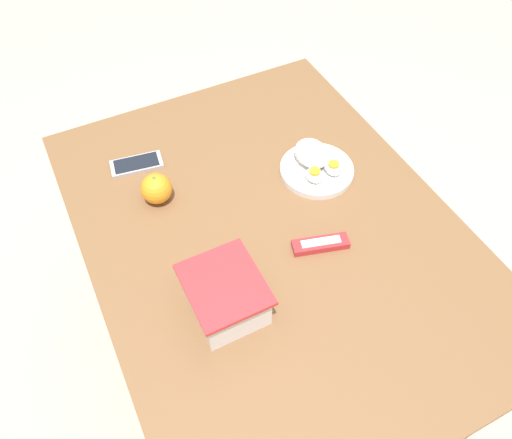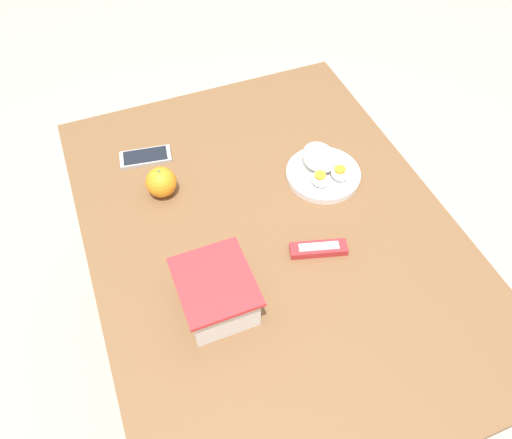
{
  "view_description": "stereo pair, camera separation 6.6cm",
  "coord_description": "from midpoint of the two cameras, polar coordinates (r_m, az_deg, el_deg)",
  "views": [
    {
      "loc": [
        -0.63,
        0.36,
        1.69
      ],
      "look_at": [
        0.02,
        0.03,
        0.77
      ],
      "focal_mm": 35.0,
      "sensor_mm": 36.0,
      "label": 1
    },
    {
      "loc": [
        -0.66,
        0.3,
        1.69
      ],
      "look_at": [
        0.02,
        0.03,
        0.77
      ],
      "focal_mm": 35.0,
      "sensor_mm": 36.0,
      "label": 2
    }
  ],
  "objects": [
    {
      "name": "ground_plane",
      "position": [
        1.84,
        2.29,
        -15.34
      ],
      "size": [
        10.0,
        10.0,
        0.0
      ],
      "primitive_type": "plane",
      "color": "#B2A899"
    },
    {
      "name": "table",
      "position": [
        1.26,
        3.24,
        -3.39
      ],
      "size": [
        1.15,
        0.86,
        0.74
      ],
      "color": "brown",
      "rests_on": "ground_plane"
    },
    {
      "name": "food_container",
      "position": [
        1.05,
        -2.76,
        -8.6
      ],
      "size": [
        0.17,
        0.15,
        0.1
      ],
      "color": "white",
      "rests_on": "table"
    },
    {
      "name": "candy_bar",
      "position": [
        1.17,
        8.77,
        -3.39
      ],
      "size": [
        0.07,
        0.14,
        0.02
      ],
      "color": "#B7282D",
      "rests_on": "table"
    },
    {
      "name": "rice_plate",
      "position": [
        1.31,
        9.02,
        5.77
      ],
      "size": [
        0.19,
        0.19,
        0.07
      ],
      "color": "white",
      "rests_on": "table"
    },
    {
      "name": "cell_phone",
      "position": [
        1.38,
        -11.18,
        7.0
      ],
      "size": [
        0.08,
        0.14,
        0.01
      ],
      "color": "#ADADB2",
      "rests_on": "table"
    },
    {
      "name": "orange_fruit",
      "position": [
        1.26,
        -9.33,
        4.19
      ],
      "size": [
        0.08,
        0.08,
        0.08
      ],
      "color": "orange",
      "rests_on": "table"
    }
  ]
}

